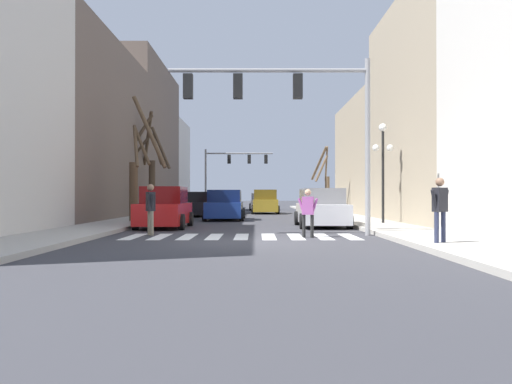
# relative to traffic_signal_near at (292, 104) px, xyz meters

# --- Properties ---
(ground_plane) EXTENTS (240.00, 240.00, 0.00)m
(ground_plane) POSITION_rel_traffic_signal_near_xyz_m (-1.72, -2.31, -4.50)
(ground_plane) COLOR #38383D
(sidewalk_left) EXTENTS (2.52, 90.00, 0.15)m
(sidewalk_left) POSITION_rel_traffic_signal_near_xyz_m (-7.53, -2.31, -4.43)
(sidewalk_left) COLOR #ADA89E
(sidewalk_left) RESTS_ON ground_plane
(sidewalk_right) EXTENTS (2.52, 90.00, 0.15)m
(sidewalk_right) POSITION_rel_traffic_signal_near_xyz_m (4.09, -2.31, -4.43)
(sidewalk_right) COLOR #ADA89E
(sidewalk_right) RESTS_ON ground_plane
(building_row_left) EXTENTS (6.00, 48.24, 12.16)m
(building_row_left) POSITION_rel_traffic_signal_near_xyz_m (-11.79, 15.73, 0.88)
(building_row_left) COLOR beige
(building_row_left) RESTS_ON ground_plane
(building_row_right) EXTENTS (6.00, 32.76, 10.66)m
(building_row_right) POSITION_rel_traffic_signal_near_xyz_m (8.35, 7.69, 0.13)
(building_row_right) COLOR beige
(building_row_right) RESTS_ON ground_plane
(crosswalk_stripes) EXTENTS (7.65, 2.60, 0.01)m
(crosswalk_stripes) POSITION_rel_traffic_signal_near_xyz_m (-1.72, -0.46, -4.50)
(crosswalk_stripes) COLOR white
(crosswalk_stripes) RESTS_ON ground_plane
(traffic_signal_near) EXTENTS (6.92, 0.28, 6.06)m
(traffic_signal_near) POSITION_rel_traffic_signal_near_xyz_m (0.00, 0.00, 0.00)
(traffic_signal_near) COLOR gray
(traffic_signal_near) RESTS_ON ground_plane
(traffic_signal_far) EXTENTS (6.45, 0.28, 5.78)m
(traffic_signal_far) POSITION_rel_traffic_signal_near_xyz_m (-3.59, 30.24, -0.22)
(traffic_signal_far) COLOR gray
(traffic_signal_far) RESTS_ON ground_plane
(street_lamp_right_corner) EXTENTS (0.95, 0.36, 4.46)m
(street_lamp_right_corner) POSITION_rel_traffic_signal_near_xyz_m (4.46, 5.31, -1.21)
(street_lamp_right_corner) COLOR black
(street_lamp_right_corner) RESTS_ON sidewalk_right
(car_driving_away_lane) EXTENTS (2.06, 4.84, 1.59)m
(car_driving_away_lane) POSITION_rel_traffic_signal_near_xyz_m (-0.83, 30.09, -3.76)
(car_driving_away_lane) COLOR silver
(car_driving_away_lane) RESTS_ON ground_plane
(car_parked_right_mid) EXTENTS (2.20, 4.42, 1.68)m
(car_parked_right_mid) POSITION_rel_traffic_signal_near_xyz_m (-3.00, 10.96, -3.72)
(car_parked_right_mid) COLOR navy
(car_parked_right_mid) RESTS_ON ground_plane
(car_at_intersection) EXTENTS (2.09, 4.21, 1.82)m
(car_at_intersection) POSITION_rel_traffic_signal_near_xyz_m (-0.55, 20.95, -3.66)
(car_at_intersection) COLOR #A38423
(car_at_intersection) RESTS_ON ground_plane
(car_parked_right_far) EXTENTS (2.06, 4.25, 1.74)m
(car_parked_right_far) POSITION_rel_traffic_signal_near_xyz_m (-5.12, 4.11, -3.70)
(car_parked_right_far) COLOR red
(car_parked_right_far) RESTS_ON ground_plane
(car_driving_toward_lane) EXTENTS (2.15, 4.44, 1.68)m
(car_driving_toward_lane) POSITION_rel_traffic_signal_near_xyz_m (1.63, 4.76, -3.72)
(car_driving_toward_lane) COLOR silver
(car_driving_toward_lane) RESTS_ON ground_plane
(car_parked_right_near) EXTENTS (1.96, 4.58, 1.62)m
(car_parked_right_near) POSITION_rel_traffic_signal_near_xyz_m (-5.17, 16.06, -3.75)
(car_parked_right_near) COLOR black
(car_parked_right_near) RESTS_ON ground_plane
(pedestrian_near_right_corner) EXTENTS (0.68, 0.29, 1.58)m
(pedestrian_near_right_corner) POSITION_rel_traffic_signal_near_xyz_m (0.45, -0.80, -3.57)
(pedestrian_near_right_corner) COLOR black
(pedestrian_near_right_corner) RESTS_ON ground_plane
(pedestrian_crossing_street) EXTENTS (0.43, 0.71, 1.77)m
(pedestrian_crossing_street) POSITION_rel_traffic_signal_near_xyz_m (-4.87, 0.11, -3.46)
(pedestrian_crossing_street) COLOR #7A705B
(pedestrian_crossing_street) RESTS_ON ground_plane
(pedestrian_on_left_sidewalk) EXTENTS (0.64, 0.48, 1.68)m
(pedestrian_on_left_sidewalk) POSITION_rel_traffic_signal_near_xyz_m (3.52, -4.13, -3.36)
(pedestrian_on_left_sidewalk) COLOR #282D47
(pedestrian_on_left_sidewalk) RESTS_ON sidewalk_right
(street_tree_left_mid) EXTENTS (3.16, 2.92, 6.64)m
(street_tree_left_mid) POSITION_rel_traffic_signal_near_xyz_m (-8.03, 14.69, -1.20)
(street_tree_left_mid) COLOR #473828
(street_tree_left_mid) RESTS_ON sidewalk_left
(street_tree_left_far) EXTENTS (1.11, 2.27, 4.66)m
(street_tree_left_far) POSITION_rel_traffic_signal_near_xyz_m (3.54, 17.56, -2.23)
(street_tree_left_far) COLOR brown
(street_tree_left_far) RESTS_ON sidewalk_right
(street_tree_right_near) EXTENTS (1.93, 1.74, 6.02)m
(street_tree_right_near) POSITION_rel_traffic_signal_near_xyz_m (-6.90, 6.73, -2.05)
(street_tree_right_near) COLOR brown
(street_tree_right_near) RESTS_ON sidewalk_left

